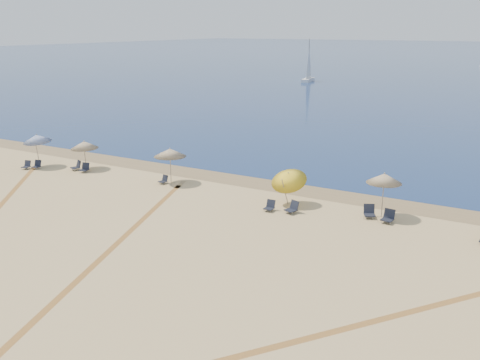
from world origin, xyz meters
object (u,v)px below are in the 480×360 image
(chair_3, at_px, (85,168))
(chair_4, at_px, (164,180))
(sailboat_1, at_px, (309,69))
(umbrella_0, at_px, (37,138))
(umbrella_2, at_px, (170,153))
(chair_2, at_px, (77,166))
(umbrella_4, at_px, (384,178))
(umbrella_3, at_px, (288,178))
(chair_0, at_px, (27,165))
(chair_5, at_px, (270,206))
(chair_6, at_px, (293,208))
(chair_8, at_px, (388,217))
(chair_1, at_px, (37,165))
(umbrella_1, at_px, (84,145))
(chair_7, at_px, (369,212))

(chair_3, height_order, chair_4, chair_3)
(sailboat_1, bearing_deg, umbrella_0, -92.69)
(umbrella_0, bearing_deg, umbrella_2, 7.02)
(umbrella_0, bearing_deg, chair_2, 11.07)
(umbrella_4, bearing_deg, chair_4, -177.06)
(umbrella_3, xyz_separation_m, chair_0, (-21.05, -2.02, -1.45))
(chair_5, height_order, chair_6, chair_6)
(sailboat_1, bearing_deg, chair_8, -72.83)
(chair_1, xyz_separation_m, chair_4, (10.96, 1.56, -0.03))
(chair_1, bearing_deg, umbrella_3, -8.26)
(umbrella_4, relative_size, chair_3, 3.33)
(umbrella_0, height_order, chair_1, umbrella_0)
(chair_1, distance_m, chair_5, 19.91)
(chair_2, relative_size, chair_5, 1.36)
(chair_3, bearing_deg, chair_2, 157.52)
(umbrella_3, xyz_separation_m, umbrella_4, (5.59, 0.71, 0.56))
(umbrella_3, height_order, sailboat_1, sailboat_1)
(chair_0, bearing_deg, chair_8, -7.21)
(umbrella_0, xyz_separation_m, umbrella_1, (3.69, 1.25, -0.36))
(umbrella_2, height_order, chair_3, umbrella_2)
(umbrella_0, relative_size, umbrella_2, 1.05)
(umbrella_2, xyz_separation_m, chair_1, (-11.25, -2.01, -1.86))
(umbrella_4, bearing_deg, chair_8, -52.94)
(umbrella_2, relative_size, umbrella_3, 0.99)
(umbrella_4, xyz_separation_m, chair_8, (0.57, -0.75, -1.97))
(umbrella_1, distance_m, chair_3, 1.84)
(chair_1, bearing_deg, chair_6, -11.74)
(chair_6, bearing_deg, sailboat_1, 132.48)
(chair_7, height_order, sailboat_1, sailboat_1)
(umbrella_3, bearing_deg, chair_0, -174.52)
(umbrella_0, height_order, chair_3, umbrella_0)
(chair_3, height_order, chair_8, chair_8)
(umbrella_2, height_order, chair_6, umbrella_2)
(chair_5, bearing_deg, chair_7, 18.32)
(chair_0, xyz_separation_m, chair_2, (3.64, 1.63, 0.04))
(umbrella_0, height_order, umbrella_3, umbrella_0)
(umbrella_1, height_order, umbrella_3, umbrella_3)
(chair_1, bearing_deg, umbrella_1, 16.02)
(umbrella_1, relative_size, chair_4, 3.39)
(chair_2, bearing_deg, chair_4, 25.41)
(chair_6, bearing_deg, chair_1, -158.08)
(chair_8, bearing_deg, umbrella_2, -174.76)
(umbrella_2, bearing_deg, chair_2, -174.64)
(umbrella_3, bearing_deg, chair_8, -0.39)
(chair_5, xyz_separation_m, chair_8, (6.63, 1.48, 0.04))
(umbrella_0, distance_m, chair_7, 25.86)
(umbrella_1, bearing_deg, umbrella_3, -0.71)
(umbrella_0, height_order, umbrella_2, umbrella_0)
(chair_3, xyz_separation_m, chair_8, (22.61, 0.47, 0.02))
(chair_8, bearing_deg, umbrella_3, -173.52)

